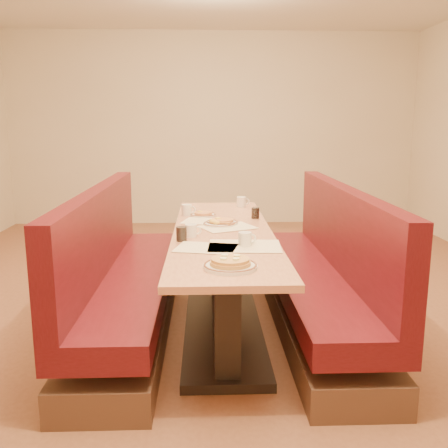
{
  "coord_description": "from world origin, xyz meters",
  "views": [
    {
      "loc": [
        -0.12,
        -3.5,
        1.51
      ],
      "look_at": [
        0.0,
        -0.27,
        0.85
      ],
      "focal_mm": 40.0,
      "sensor_mm": 36.0,
      "label": 1
    }
  ],
  "objects_px": {
    "pancake_plate": "(230,264)",
    "eggs_plate": "(219,224)",
    "coffee_mug_c": "(242,202)",
    "diner_table": "(223,280)",
    "booth_right": "(321,281)",
    "soda_tumbler_mid": "(255,213)",
    "coffee_mug_a": "(246,239)",
    "coffee_mug_d": "(187,210)",
    "soda_tumbler_near": "(181,234)",
    "booth_left": "(122,283)",
    "coffee_mug_b": "(191,230)"
  },
  "relations": [
    {
      "from": "coffee_mug_a",
      "to": "coffee_mug_b",
      "type": "relative_size",
      "value": 1.04
    },
    {
      "from": "pancake_plate",
      "to": "coffee_mug_b",
      "type": "height_order",
      "value": "coffee_mug_b"
    },
    {
      "from": "soda_tumbler_near",
      "to": "soda_tumbler_mid",
      "type": "height_order",
      "value": "soda_tumbler_near"
    },
    {
      "from": "eggs_plate",
      "to": "coffee_mug_c",
      "type": "height_order",
      "value": "coffee_mug_c"
    },
    {
      "from": "coffee_mug_c",
      "to": "coffee_mug_d",
      "type": "xyz_separation_m",
      "value": [
        -0.49,
        -0.4,
        -0.0
      ]
    },
    {
      "from": "eggs_plate",
      "to": "soda_tumbler_mid",
      "type": "distance_m",
      "value": 0.41
    },
    {
      "from": "booth_left",
      "to": "coffee_mug_a",
      "type": "distance_m",
      "value": 1.07
    },
    {
      "from": "coffee_mug_b",
      "to": "soda_tumbler_near",
      "type": "relative_size",
      "value": 1.18
    },
    {
      "from": "diner_table",
      "to": "soda_tumbler_near",
      "type": "distance_m",
      "value": 0.6
    },
    {
      "from": "booth_left",
      "to": "soda_tumbler_near",
      "type": "relative_size",
      "value": 26.28
    },
    {
      "from": "coffee_mug_c",
      "to": "diner_table",
      "type": "bearing_deg",
      "value": -113.25
    },
    {
      "from": "coffee_mug_d",
      "to": "booth_right",
      "type": "bearing_deg",
      "value": -43.55
    },
    {
      "from": "coffee_mug_c",
      "to": "soda_tumbler_mid",
      "type": "distance_m",
      "value": 0.56
    },
    {
      "from": "diner_table",
      "to": "coffee_mug_b",
      "type": "distance_m",
      "value": 0.51
    },
    {
      "from": "diner_table",
      "to": "coffee_mug_a",
      "type": "bearing_deg",
      "value": -75.11
    },
    {
      "from": "coffee_mug_a",
      "to": "coffee_mug_d",
      "type": "xyz_separation_m",
      "value": [
        -0.4,
        1.07,
        0.0
      ]
    },
    {
      "from": "coffee_mug_b",
      "to": "coffee_mug_d",
      "type": "distance_m",
      "value": 0.8
    },
    {
      "from": "booth_left",
      "to": "soda_tumbler_near",
      "type": "distance_m",
      "value": 0.71
    },
    {
      "from": "eggs_plate",
      "to": "coffee_mug_a",
      "type": "height_order",
      "value": "coffee_mug_a"
    },
    {
      "from": "pancake_plate",
      "to": "coffee_mug_c",
      "type": "bearing_deg",
      "value": 84.07
    },
    {
      "from": "pancake_plate",
      "to": "soda_tumbler_mid",
      "type": "xyz_separation_m",
      "value": [
        0.27,
        1.39,
        0.02
      ]
    },
    {
      "from": "coffee_mug_a",
      "to": "coffee_mug_d",
      "type": "relative_size",
      "value": 0.98
    },
    {
      "from": "booth_right",
      "to": "soda_tumbler_mid",
      "type": "height_order",
      "value": "booth_right"
    },
    {
      "from": "booth_left",
      "to": "booth_right",
      "type": "distance_m",
      "value": 1.46
    },
    {
      "from": "coffee_mug_d",
      "to": "soda_tumbler_mid",
      "type": "xyz_separation_m",
      "value": [
        0.56,
        -0.15,
        -0.0
      ]
    },
    {
      "from": "pancake_plate",
      "to": "coffee_mug_b",
      "type": "distance_m",
      "value": 0.78
    },
    {
      "from": "eggs_plate",
      "to": "soda_tumbler_mid",
      "type": "height_order",
      "value": "soda_tumbler_mid"
    },
    {
      "from": "pancake_plate",
      "to": "diner_table",
      "type": "bearing_deg",
      "value": 90.47
    },
    {
      "from": "booth_left",
      "to": "soda_tumbler_mid",
      "type": "bearing_deg",
      "value": 23.63
    },
    {
      "from": "pancake_plate",
      "to": "coffee_mug_a",
      "type": "relative_size",
      "value": 2.49
    },
    {
      "from": "pancake_plate",
      "to": "soda_tumbler_near",
      "type": "distance_m",
      "value": 0.69
    },
    {
      "from": "eggs_plate",
      "to": "coffee_mug_d",
      "type": "relative_size",
      "value": 2.03
    },
    {
      "from": "coffee_mug_b",
      "to": "soda_tumbler_near",
      "type": "bearing_deg",
      "value": -122.87
    },
    {
      "from": "diner_table",
      "to": "booth_right",
      "type": "xyz_separation_m",
      "value": [
        0.73,
        0.0,
        -0.01
      ]
    },
    {
      "from": "booth_left",
      "to": "coffee_mug_c",
      "type": "height_order",
      "value": "booth_left"
    },
    {
      "from": "pancake_plate",
      "to": "coffee_mug_d",
      "type": "relative_size",
      "value": 2.43
    },
    {
      "from": "pancake_plate",
      "to": "eggs_plate",
      "type": "distance_m",
      "value": 1.12
    },
    {
      "from": "diner_table",
      "to": "soda_tumbler_near",
      "type": "height_order",
      "value": "soda_tumbler_near"
    },
    {
      "from": "booth_left",
      "to": "coffee_mug_b",
      "type": "xyz_separation_m",
      "value": [
        0.51,
        -0.2,
        0.43
      ]
    },
    {
      "from": "diner_table",
      "to": "coffee_mug_b",
      "type": "xyz_separation_m",
      "value": [
        -0.22,
        -0.2,
        0.42
      ]
    },
    {
      "from": "coffee_mug_d",
      "to": "booth_left",
      "type": "bearing_deg",
      "value": -140.49
    },
    {
      "from": "diner_table",
      "to": "eggs_plate",
      "type": "distance_m",
      "value": 0.43
    },
    {
      "from": "soda_tumbler_mid",
      "to": "pancake_plate",
      "type": "bearing_deg",
      "value": -101.04
    },
    {
      "from": "booth_left",
      "to": "coffee_mug_c",
      "type": "xyz_separation_m",
      "value": [
        0.94,
        1.0,
        0.44
      ]
    },
    {
      "from": "coffee_mug_a",
      "to": "soda_tumbler_near",
      "type": "relative_size",
      "value": 1.24
    },
    {
      "from": "coffee_mug_b",
      "to": "coffee_mug_d",
      "type": "relative_size",
      "value": 0.94
    },
    {
      "from": "coffee_mug_b",
      "to": "coffee_mug_c",
      "type": "xyz_separation_m",
      "value": [
        0.43,
        1.2,
        0.0
      ]
    },
    {
      "from": "eggs_plate",
      "to": "coffee_mug_c",
      "type": "bearing_deg",
      "value": 74.36
    },
    {
      "from": "coffee_mug_c",
      "to": "coffee_mug_a",
      "type": "bearing_deg",
      "value": -104.6
    },
    {
      "from": "pancake_plate",
      "to": "coffee_mug_c",
      "type": "xyz_separation_m",
      "value": [
        0.2,
        1.95,
        0.03
      ]
    }
  ]
}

